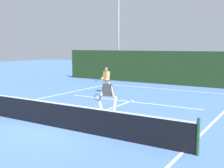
# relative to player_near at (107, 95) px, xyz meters

# --- Properties ---
(ground_plane) EXTENTS (80.00, 80.00, 0.00)m
(ground_plane) POSITION_rel_player_near_xyz_m (-0.45, -2.92, -0.88)
(ground_plane) COLOR #466CB0
(court_line_baseline_far) EXTENTS (9.89, 0.10, 0.01)m
(court_line_baseline_far) POSITION_rel_player_near_xyz_m (-0.45, 8.47, -0.88)
(court_line_baseline_far) COLOR white
(court_line_baseline_far) RESTS_ON ground_plane
(court_line_sideline_right) EXTENTS (0.10, 22.78, 0.01)m
(court_line_sideline_right) POSITION_rel_player_near_xyz_m (4.50, -2.92, -0.88)
(court_line_sideline_right) COLOR white
(court_line_sideline_right) RESTS_ON ground_plane
(court_line_service) EXTENTS (8.06, 0.10, 0.01)m
(court_line_service) POSITION_rel_player_near_xyz_m (-0.45, 3.08, -0.88)
(court_line_service) COLOR white
(court_line_service) RESTS_ON ground_plane
(court_line_centre) EXTENTS (0.10, 6.40, 0.01)m
(court_line_centre) POSITION_rel_player_near_xyz_m (-0.45, 0.28, -0.88)
(court_line_centre) COLOR white
(court_line_centre) RESTS_ON ground_plane
(tennis_net) EXTENTS (10.84, 0.09, 1.09)m
(tennis_net) POSITION_rel_player_near_xyz_m (-0.45, -2.92, -0.38)
(tennis_net) COLOR #1E4723
(tennis_net) RESTS_ON ground_plane
(player_near) EXTENTS (0.97, 0.91, 1.61)m
(player_near) POSITION_rel_player_near_xyz_m (0.00, 0.00, 0.00)
(player_near) COLOR silver
(player_near) RESTS_ON ground_plane
(player_far) EXTENTS (1.02, 0.86, 1.68)m
(player_far) POSITION_rel_player_near_xyz_m (-3.23, 4.89, 0.05)
(player_far) COLOR silver
(player_far) RESTS_ON ground_plane
(tennis_ball) EXTENTS (0.07, 0.07, 0.07)m
(tennis_ball) POSITION_rel_player_near_xyz_m (3.39, -1.44, -0.85)
(tennis_ball) COLOR #D1E033
(tennis_ball) RESTS_ON ground_plane
(tennis_ball_extra) EXTENTS (0.07, 0.07, 0.07)m
(tennis_ball_extra) POSITION_rel_player_near_xyz_m (3.29, 2.15, -0.85)
(tennis_ball_extra) COLOR #D1E033
(tennis_ball_extra) RESTS_ON ground_plane
(back_fence_windscreen) EXTENTS (21.29, 0.12, 2.68)m
(back_fence_windscreen) POSITION_rel_player_near_xyz_m (-0.45, 10.95, 0.46)
(back_fence_windscreen) COLOR #1F3818
(back_fence_windscreen) RESTS_ON ground_plane
(light_pole) EXTENTS (0.55, 0.44, 7.89)m
(light_pole) POSITION_rel_player_near_xyz_m (-6.81, 12.52, 3.92)
(light_pole) COLOR #9EA39E
(light_pole) RESTS_ON ground_plane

